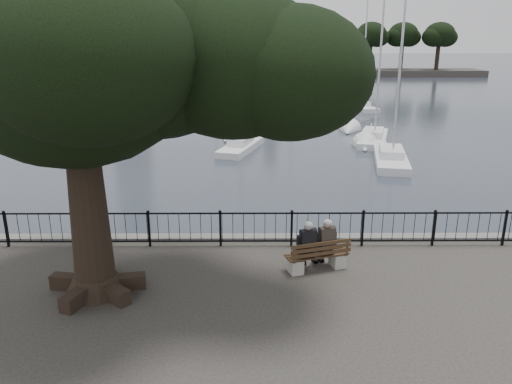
{
  "coord_description": "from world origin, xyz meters",
  "views": [
    {
      "loc": [
        -0.08,
        -10.54,
        5.68
      ],
      "look_at": [
        0.0,
        2.5,
        1.6
      ],
      "focal_mm": 35.0,
      "sensor_mm": 36.0,
      "label": 1
    }
  ],
  "objects_px": {
    "person_right": "(324,245)",
    "tree": "(112,54)",
    "person_left": "(306,247)",
    "bench": "(317,259)",
    "lion_monument": "(271,75)"
  },
  "relations": [
    {
      "from": "bench",
      "to": "person_left",
      "type": "xyz_separation_m",
      "value": [
        -0.31,
        -0.0,
        0.33
      ]
    },
    {
      "from": "person_right",
      "to": "lion_monument",
      "type": "bearing_deg",
      "value": 89.68
    },
    {
      "from": "person_right",
      "to": "tree",
      "type": "bearing_deg",
      "value": -166.63
    },
    {
      "from": "tree",
      "to": "lion_monument",
      "type": "bearing_deg",
      "value": 84.32
    },
    {
      "from": "bench",
      "to": "lion_monument",
      "type": "relative_size",
      "value": 0.19
    },
    {
      "from": "bench",
      "to": "person_left",
      "type": "bearing_deg",
      "value": -179.85
    },
    {
      "from": "person_left",
      "to": "tree",
      "type": "distance_m",
      "value": 6.39
    },
    {
      "from": "bench",
      "to": "lion_monument",
      "type": "bearing_deg",
      "value": 89.47
    },
    {
      "from": "bench",
      "to": "tree",
      "type": "height_order",
      "value": "tree"
    },
    {
      "from": "person_right",
      "to": "lion_monument",
      "type": "distance_m",
      "value": 48.81
    },
    {
      "from": "person_left",
      "to": "bench",
      "type": "bearing_deg",
      "value": 0.15
    },
    {
      "from": "person_left",
      "to": "tree",
      "type": "height_order",
      "value": "tree"
    },
    {
      "from": "bench",
      "to": "tree",
      "type": "distance_m",
      "value": 6.83
    },
    {
      "from": "person_right",
      "to": "lion_monument",
      "type": "xyz_separation_m",
      "value": [
        0.27,
        48.8,
        0.65
      ]
    },
    {
      "from": "person_right",
      "to": "tree",
      "type": "xyz_separation_m",
      "value": [
        -4.69,
        -1.11,
        4.72
      ]
    }
  ]
}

